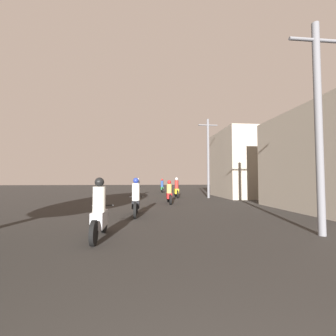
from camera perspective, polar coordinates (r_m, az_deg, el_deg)
The scene contains 10 objects.
motorcycle_silver at distance 6.23m, azimuth -17.02°, elevation -11.14°, with size 0.60×1.89×1.59m.
motorcycle_black at distance 9.71m, azimuth -8.17°, elevation -8.16°, with size 0.60×2.11×1.60m.
motorcycle_red at distance 14.32m, azimuth 0.29°, elevation -6.62°, with size 0.60×2.11×1.47m.
motorcycle_yellow at distance 18.82m, azimuth 2.17°, elevation -5.52°, with size 0.60×1.95×1.67m.
motorcycle_blue at distance 21.79m, azimuth -7.66°, elevation -5.17°, with size 0.60×1.90×1.64m.
motorcycle_green at distance 26.15m, azimuth -1.52°, elevation -4.82°, with size 0.60×1.89×1.59m.
building_right_near at distance 13.67m, azimuth 35.60°, elevation 1.43°, with size 4.23×5.95×4.87m.
building_right_far at distance 20.85m, azimuth 19.44°, elevation 0.91°, with size 5.00×5.82×5.69m.
utility_pole_near at distance 7.68m, azimuth 33.88°, elevation 9.79°, with size 1.60×0.20×6.01m.
utility_pole_far at distance 18.81m, azimuth 10.17°, elevation 2.94°, with size 1.60×0.20×6.52m.
Camera 1 is at (-0.40, -0.24, 1.55)m, focal length 24.00 mm.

